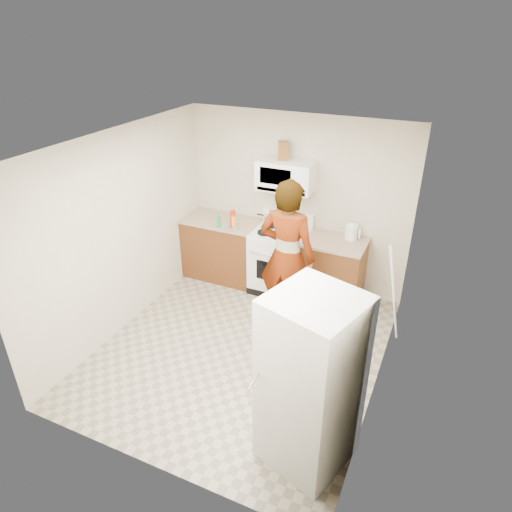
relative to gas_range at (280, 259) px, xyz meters
The scene contains 20 objects.
floor 1.56m from the gas_range, 86.14° to the right, with size 3.60×3.60×0.00m, color gray.
back_wall 0.83m from the gas_range, 72.00° to the left, with size 3.20×0.02×2.50m, color beige.
right_wall 2.37m from the gas_range, 41.25° to the right, with size 0.02×3.60×2.50m, color beige.
cabinet_left 0.94m from the gas_range, behind, with size 1.12×0.62×0.90m, color #5E3416.
counter_left 1.03m from the gas_range, behind, with size 1.14×0.64×0.04m, color tan.
cabinet_right 0.78m from the gas_range, ahead, with size 0.80×0.62×0.90m, color #5E3416.
counter_right 0.89m from the gas_range, ahead, with size 0.82×0.64×0.04m, color tan.
gas_range is the anchor object (origin of this frame).
microwave 1.22m from the gas_range, 90.00° to the left, with size 0.76×0.38×0.40m, color white.
person 1.00m from the gas_range, 63.55° to the right, with size 0.72×0.47×1.98m, color tan.
fridge 2.90m from the gas_range, 63.29° to the right, with size 0.70×0.70×1.70m, color silver.
kettle 1.11m from the gas_range, ahead, with size 0.17×0.17×0.20m, color white.
jug 1.54m from the gas_range, 110.53° to the left, with size 0.14×0.14×0.24m, color brown.
saucepan 0.60m from the gas_range, 141.78° to the left, with size 0.20×0.20×0.11m, color silver.
tray 0.52m from the gas_range, 35.95° to the right, with size 0.25×0.16×0.05m, color silver.
bottle_spray 0.90m from the gas_range, 166.34° to the right, with size 0.08×0.08×0.26m, color red.
bottle_hot_sauce 0.86m from the gas_range, 164.39° to the right, with size 0.06×0.06×0.18m, color orange.
bottle_green_cap 1.03m from the gas_range, 163.61° to the right, with size 0.05×0.05×0.17m, color #198C37.
pot_lid 0.82m from the gas_range, 163.00° to the right, with size 0.24×0.24×0.01m, color silver.
broom 1.77m from the gas_range, 18.15° to the right, with size 0.03×0.03×1.32m, color white.
Camera 1 is at (1.97, -3.92, 3.61)m, focal length 32.00 mm.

